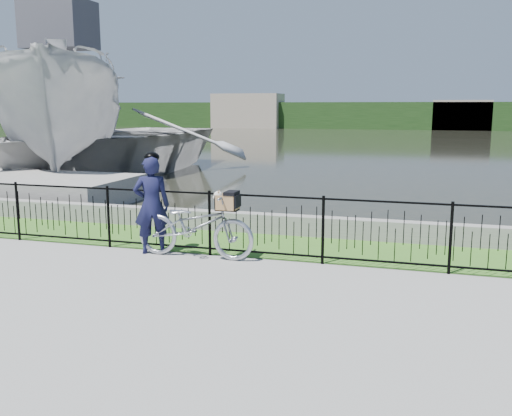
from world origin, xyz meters
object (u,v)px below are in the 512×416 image
(cyclist, at_px, (152,204))
(boat_far, at_px, (105,141))
(bicycle_rig, at_px, (196,225))
(boat_near, at_px, (64,116))

(cyclist, bearing_deg, boat_far, 124.85)
(bicycle_rig, distance_m, boat_near, 12.14)
(cyclist, xyz_separation_m, boat_far, (-7.25, 10.41, 0.37))
(cyclist, bearing_deg, bicycle_rig, -3.12)
(boat_near, bearing_deg, bicycle_rig, -45.15)
(boat_far, bearing_deg, boat_near, -101.26)
(boat_near, relative_size, boat_far, 0.93)
(cyclist, height_order, boat_near, boat_near)
(bicycle_rig, distance_m, boat_far, 13.24)
(bicycle_rig, relative_size, cyclist, 1.18)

